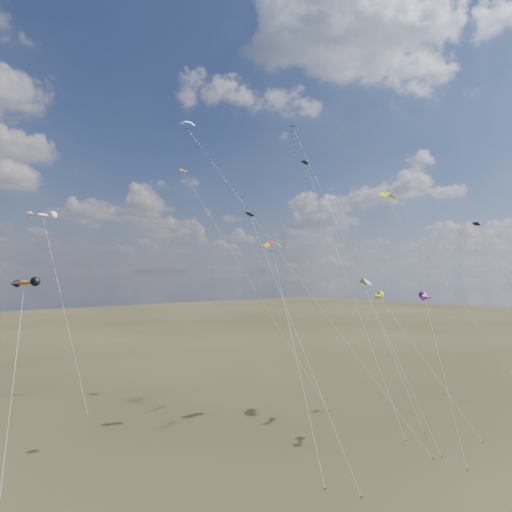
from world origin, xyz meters
TOP-DOWN VIEW (x-y plane):
  - ground at (0.00, 0.00)m, footprint 400.00×400.00m
  - diamond_black_high at (13.66, 22.54)m, footprint 7.29×21.35m
  - diamond_navy_tall at (14.51, 24.92)m, footprint 9.58×29.68m
  - diamond_black_mid at (-5.48, 8.10)m, footprint 0.85×14.22m
  - diamond_navy_right at (24.75, 3.17)m, footprint 4.18×14.28m
  - diamond_orange_center at (0.43, 25.30)m, footprint 12.71×15.55m
  - parafoil_yellow at (14.85, 9.98)m, footprint 7.30×17.14m
  - parafoil_blue_white at (-3.50, 27.52)m, footprint 10.20×29.88m
  - parafoil_striped at (13.01, 12.11)m, footprint 3.74×10.75m
  - parafoil_tricolor at (1.29, 16.41)m, footprint 9.20×16.17m
  - novelty_orange_black at (-23.20, 25.81)m, footprint 5.30×13.07m
  - novelty_white_purple at (9.85, 2.16)m, footprint 5.61×7.51m
  - novelty_redwhite_stripe at (-16.96, 44.43)m, footprint 4.01×14.45m
  - novelty_blue_yellow at (11.51, 8.88)m, footprint 2.62×12.05m

SIDE VIEW (x-z plane):
  - ground at x=0.00m, z-range 0.00..0.00m
  - novelty_blue_yellow at x=11.51m, z-range 6.88..21.71m
  - novelty_white_purple at x=9.85m, z-range 7.02..22.08m
  - diamond_black_mid at x=-5.48m, z-range 4.40..27.52m
  - novelty_orange_black at x=-23.20m, z-range 7.69..24.30m
  - parafoil_striped at x=13.01m, z-range 7.70..24.57m
  - diamond_navy_right at x=24.75m, z-range 7.45..30.94m
  - parafoil_tricolor at x=1.29m, z-range 9.87..30.95m
  - diamond_orange_center at x=0.43m, z-range 6.20..37.20m
  - novelty_redwhite_stripe at x=-16.96m, z-range 12.17..37.90m
  - parafoil_yellow at x=14.85m, z-range 13.08..40.77m
  - diamond_black_high at x=13.66m, z-range 11.81..45.37m
  - diamond_navy_tall at x=14.51m, z-range 14.20..54.39m
  - parafoil_blue_white at x=-3.50m, z-range 17.74..55.08m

